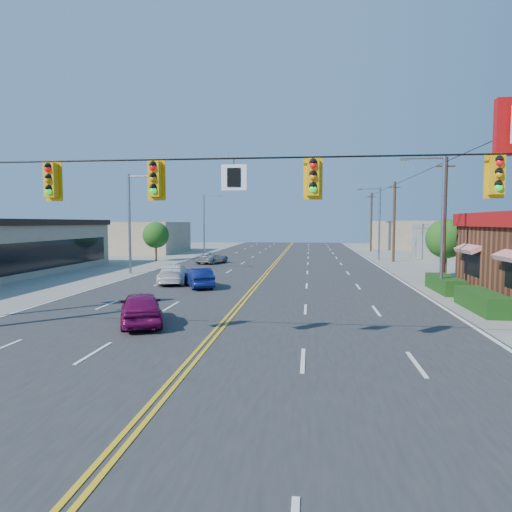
# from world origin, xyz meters

# --- Properties ---
(ground) EXTENTS (160.00, 160.00, 0.00)m
(ground) POSITION_xyz_m (0.00, 0.00, 0.00)
(ground) COLOR gray
(ground) RESTS_ON ground
(road) EXTENTS (20.00, 120.00, 0.06)m
(road) POSITION_xyz_m (0.00, 20.00, 0.03)
(road) COLOR #2D2D30
(road) RESTS_ON ground
(signal_span) EXTENTS (24.32, 0.34, 9.00)m
(signal_span) POSITION_xyz_m (-0.12, 0.00, 4.89)
(signal_span) COLOR #47301E
(signal_span) RESTS_ON ground
(streetlight_se) EXTENTS (2.55, 0.25, 8.00)m
(streetlight_se) POSITION_xyz_m (10.79, 14.00, 4.51)
(streetlight_se) COLOR gray
(streetlight_se) RESTS_ON ground
(streetlight_ne) EXTENTS (2.55, 0.25, 8.00)m
(streetlight_ne) POSITION_xyz_m (10.79, 38.00, 4.51)
(streetlight_ne) COLOR gray
(streetlight_ne) RESTS_ON ground
(streetlight_sw) EXTENTS (2.55, 0.25, 8.00)m
(streetlight_sw) POSITION_xyz_m (-10.79, 22.00, 4.51)
(streetlight_sw) COLOR gray
(streetlight_sw) RESTS_ON ground
(streetlight_nw) EXTENTS (2.55, 0.25, 8.00)m
(streetlight_nw) POSITION_xyz_m (-10.79, 48.00, 4.51)
(streetlight_nw) COLOR gray
(streetlight_nw) RESTS_ON ground
(utility_pole_near) EXTENTS (0.28, 0.28, 8.40)m
(utility_pole_near) POSITION_xyz_m (12.20, 18.00, 4.20)
(utility_pole_near) COLOR #47301E
(utility_pole_near) RESTS_ON ground
(utility_pole_mid) EXTENTS (0.28, 0.28, 8.40)m
(utility_pole_mid) POSITION_xyz_m (12.20, 36.00, 4.20)
(utility_pole_mid) COLOR #47301E
(utility_pole_mid) RESTS_ON ground
(utility_pole_far) EXTENTS (0.28, 0.28, 8.40)m
(utility_pole_far) POSITION_xyz_m (12.20, 54.00, 4.20)
(utility_pole_far) COLOR #47301E
(utility_pole_far) RESTS_ON ground
(tree_kfc_rear) EXTENTS (2.94, 2.94, 4.41)m
(tree_kfc_rear) POSITION_xyz_m (13.50, 22.00, 2.93)
(tree_kfc_rear) COLOR #47301E
(tree_kfc_rear) RESTS_ON ground
(tree_west) EXTENTS (2.80, 2.80, 4.20)m
(tree_west) POSITION_xyz_m (-13.00, 34.00, 2.79)
(tree_west) COLOR #47301E
(tree_west) RESTS_ON ground
(bld_east_mid) EXTENTS (12.00, 10.00, 4.00)m
(bld_east_mid) POSITION_xyz_m (22.00, 40.00, 2.00)
(bld_east_mid) COLOR gray
(bld_east_mid) RESTS_ON ground
(bld_west_far) EXTENTS (11.00, 12.00, 4.20)m
(bld_west_far) POSITION_xyz_m (-20.00, 48.00, 2.10)
(bld_west_far) COLOR tan
(bld_west_far) RESTS_ON ground
(bld_east_far) EXTENTS (10.00, 10.00, 4.40)m
(bld_east_far) POSITION_xyz_m (19.00, 62.00, 2.20)
(bld_east_far) COLOR tan
(bld_east_far) RESTS_ON ground
(car_magenta) EXTENTS (2.95, 4.24, 1.34)m
(car_magenta) POSITION_xyz_m (-3.26, 4.04, 0.67)
(car_magenta) COLOR #730C48
(car_magenta) RESTS_ON ground
(car_blue) EXTENTS (2.74, 3.95, 1.23)m
(car_blue) POSITION_xyz_m (-3.49, 14.56, 0.62)
(car_blue) COLOR navy
(car_blue) RESTS_ON ground
(car_white) EXTENTS (2.38, 4.66, 1.29)m
(car_white) POSITION_xyz_m (-5.58, 16.25, 0.65)
(car_white) COLOR white
(car_white) RESTS_ON ground
(car_silver) EXTENTS (3.01, 4.44, 1.13)m
(car_silver) POSITION_xyz_m (-6.21, 31.20, 0.56)
(car_silver) COLOR #B3B2B8
(car_silver) RESTS_ON ground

